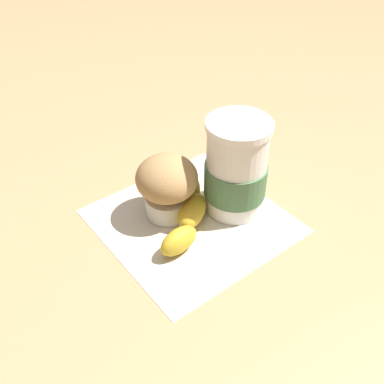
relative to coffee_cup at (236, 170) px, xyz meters
The scene contains 5 objects.
ground_plane 0.10m from the coffee_cup, 25.30° to the right, with size 3.00×3.00×0.00m, color tan.
paper_napkin 0.10m from the coffee_cup, 25.30° to the right, with size 0.26×0.26×0.00m, color beige.
coffee_cup is the anchor object (origin of this frame).
muffin 0.10m from the coffee_cup, 44.23° to the right, with size 0.09×0.09×0.10m.
banana 0.09m from the coffee_cup, 46.78° to the right, with size 0.18×0.17×0.04m.
Camera 1 is at (0.39, 0.30, 0.46)m, focal length 42.00 mm.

